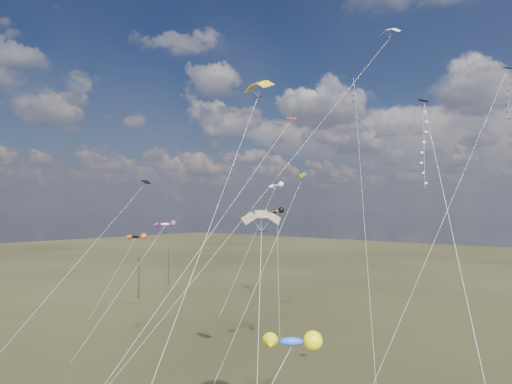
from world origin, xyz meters
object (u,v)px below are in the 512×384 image
Objects in this scene: utility_pole_far at (168,266)px; diamond_black_high at (501,110)px; utility_pole_near at (139,277)px; parafoil_yellow at (258,84)px; novelty_black_orange at (136,237)px.

diamond_black_high is (70.21, -16.89, 22.90)m from utility_pole_far.
utility_pole_near is 66.35m from diamond_black_high.
parafoil_yellow is (55.72, -37.91, 23.51)m from utility_pole_far.
parafoil_yellow is 41.50m from novelty_black_orange.
utility_pole_far is (-8.00, 14.00, 0.00)m from utility_pole_near.
utility_pole_near is at bearing 140.98° from novelty_black_orange.
utility_pole_near and utility_pole_far have the same top height.
parafoil_yellow is (-14.49, -21.02, 0.61)m from diamond_black_high.
diamond_black_high is at bearing -2.66° from utility_pole_near.
utility_pole_far is at bearing 145.77° from parafoil_yellow.
diamond_black_high reaches higher than parafoil_yellow.
novelty_black_orange is (-50.41, -6.67, -14.43)m from diamond_black_high.
novelty_black_orange is at bearing 158.22° from parafoil_yellow.
utility_pole_near is 0.25× the size of diamond_black_high.
novelty_black_orange is (19.80, -23.56, 8.47)m from utility_pole_far.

